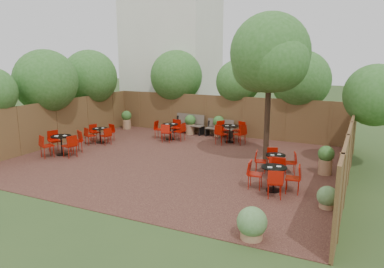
% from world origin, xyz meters
% --- Properties ---
extents(ground, '(80.00, 80.00, 0.00)m').
position_xyz_m(ground, '(0.00, 0.00, 0.00)').
color(ground, '#354F23').
rests_on(ground, ground).
extents(courtyard_paving, '(12.00, 10.00, 0.02)m').
position_xyz_m(courtyard_paving, '(0.00, 0.00, 0.01)').
color(courtyard_paving, '#321814').
rests_on(courtyard_paving, ground).
extents(fence_back, '(12.00, 0.08, 2.00)m').
position_xyz_m(fence_back, '(0.00, 5.00, 1.00)').
color(fence_back, '#54341F').
rests_on(fence_back, ground).
extents(fence_left, '(0.08, 10.00, 2.00)m').
position_xyz_m(fence_left, '(-6.00, 0.00, 1.00)').
color(fence_left, '#54341F').
rests_on(fence_left, ground).
extents(fence_right, '(0.08, 10.00, 2.00)m').
position_xyz_m(fence_right, '(6.00, 0.00, 1.00)').
color(fence_right, '#54341F').
rests_on(fence_right, ground).
extents(neighbour_building, '(5.00, 4.00, 8.00)m').
position_xyz_m(neighbour_building, '(-4.50, 8.00, 4.00)').
color(neighbour_building, silver).
rests_on(neighbour_building, ground).
extents(overhang_foliage, '(15.65, 10.63, 2.79)m').
position_xyz_m(overhang_foliage, '(-2.26, 3.28, 2.78)').
color(overhang_foliage, '#2E6420').
rests_on(overhang_foliage, ground).
extents(courtyard_tree, '(2.92, 2.84, 5.43)m').
position_xyz_m(courtyard_tree, '(3.12, 1.15, 3.88)').
color(courtyard_tree, black).
rests_on(courtyard_tree, courtyard_paving).
extents(park_bench_left, '(1.65, 0.66, 0.99)m').
position_xyz_m(park_bench_left, '(-1.72, 4.63, 0.53)').
color(park_bench_left, brown).
rests_on(park_bench_left, courtyard_paving).
extents(park_bench_right, '(1.41, 0.53, 0.86)m').
position_xyz_m(park_bench_right, '(-0.04, 4.62, 0.46)').
color(park_bench_right, brown).
rests_on(park_bench_right, courtyard_paving).
extents(bistro_tables, '(10.23, 6.87, 0.91)m').
position_xyz_m(bistro_tables, '(-0.56, 0.90, 0.45)').
color(bistro_tables, black).
rests_on(bistro_tables, courtyard_paving).
extents(planters, '(11.16, 4.52, 1.02)m').
position_xyz_m(planters, '(-0.48, 3.59, 0.56)').
color(planters, '#9E744F').
rests_on(planters, courtyard_paving).
extents(low_shrubs, '(1.93, 3.07, 0.72)m').
position_xyz_m(low_shrubs, '(4.66, -4.00, 0.33)').
color(low_shrubs, '#9E744F').
rests_on(low_shrubs, courtyard_paving).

